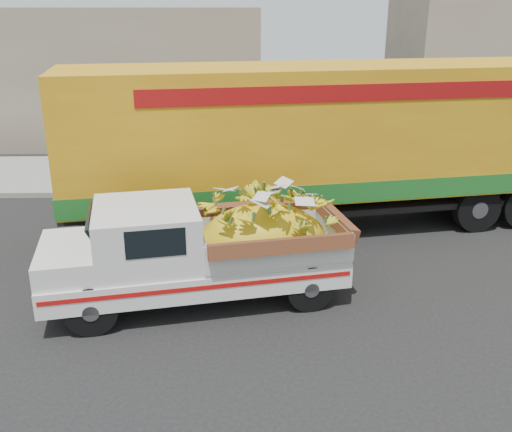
{
  "coord_description": "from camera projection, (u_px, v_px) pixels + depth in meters",
  "views": [
    {
      "loc": [
        0.35,
        -8.94,
        4.97
      ],
      "look_at": [
        0.59,
        1.18,
        1.28
      ],
      "focal_mm": 40.0,
      "sensor_mm": 36.0,
      "label": 1
    }
  ],
  "objects": [
    {
      "name": "sidewalk",
      "position": [
        232.0,
        173.0,
        18.06
      ],
      "size": [
        60.0,
        4.0,
        0.14
      ],
      "primitive_type": "cube",
      "color": "gray",
      "rests_on": "ground"
    },
    {
      "name": "pickup_truck",
      "position": [
        218.0,
        247.0,
        10.12
      ],
      "size": [
        5.5,
        2.88,
        1.83
      ],
      "rotation": [
        0.0,
        0.0,
        0.2
      ],
      "color": "black",
      "rests_on": "ground"
    },
    {
      "name": "building_left",
      "position": [
        32.0,
        75.0,
        22.59
      ],
      "size": [
        18.0,
        6.0,
        5.0
      ],
      "primitive_type": "cube",
      "color": "gray",
      "rests_on": "ground"
    },
    {
      "name": "semi_trailer",
      "position": [
        325.0,
        140.0,
        13.14
      ],
      "size": [
        12.08,
        4.48,
        3.8
      ],
      "rotation": [
        0.0,
        0.0,
        0.17
      ],
      "color": "black",
      "rests_on": "ground"
    },
    {
      "name": "curb",
      "position": [
        231.0,
        193.0,
        16.09
      ],
      "size": [
        60.0,
        0.25,
        0.15
      ],
      "primitive_type": "cube",
      "color": "gray",
      "rests_on": "ground"
    },
    {
      "name": "ground",
      "position": [
        224.0,
        307.0,
        10.09
      ],
      "size": [
        100.0,
        100.0,
        0.0
      ],
      "primitive_type": "plane",
      "color": "black",
      "rests_on": "ground"
    }
  ]
}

